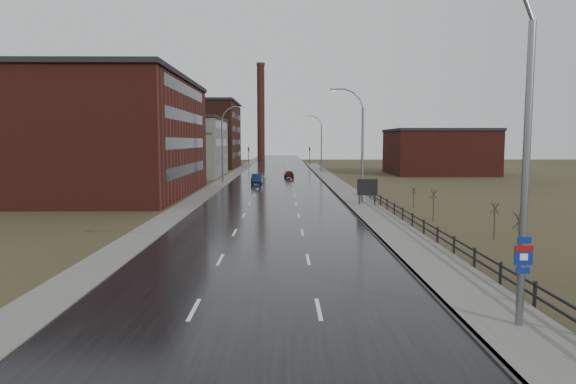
{
  "coord_description": "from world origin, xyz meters",
  "views": [
    {
      "loc": [
        0.99,
        -14.39,
        6.24
      ],
      "look_at": [
        1.31,
        18.17,
        3.0
      ],
      "focal_mm": 32.0,
      "sensor_mm": 36.0,
      "label": 1
    }
  ],
  "objects_px": {
    "streetlight_main": "(517,147)",
    "car_near": "(257,179)",
    "car_far": "(289,174)",
    "billboard": "(367,188)"
  },
  "relations": [
    {
      "from": "billboard",
      "to": "car_near",
      "type": "xyz_separation_m",
      "value": [
        -11.88,
        25.4,
        -1.03
      ]
    },
    {
      "from": "billboard",
      "to": "car_near",
      "type": "distance_m",
      "value": 28.06
    },
    {
      "from": "car_near",
      "to": "car_far",
      "type": "height_order",
      "value": "car_near"
    },
    {
      "from": "billboard",
      "to": "car_near",
      "type": "bearing_deg",
      "value": 115.07
    },
    {
      "from": "car_far",
      "to": "billboard",
      "type": "bearing_deg",
      "value": 96.67
    },
    {
      "from": "streetlight_main",
      "to": "car_far",
      "type": "xyz_separation_m",
      "value": [
        -6.47,
        70.02,
        -5.43
      ]
    },
    {
      "from": "streetlight_main",
      "to": "billboard",
      "type": "xyz_separation_m",
      "value": [
        0.63,
        32.59,
        -4.31
      ]
    },
    {
      "from": "streetlight_main",
      "to": "billboard",
      "type": "distance_m",
      "value": 32.88
    },
    {
      "from": "car_near",
      "to": "car_far",
      "type": "relative_size",
      "value": 1.17
    },
    {
      "from": "streetlight_main",
      "to": "car_near",
      "type": "height_order",
      "value": "streetlight_main"
    }
  ]
}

